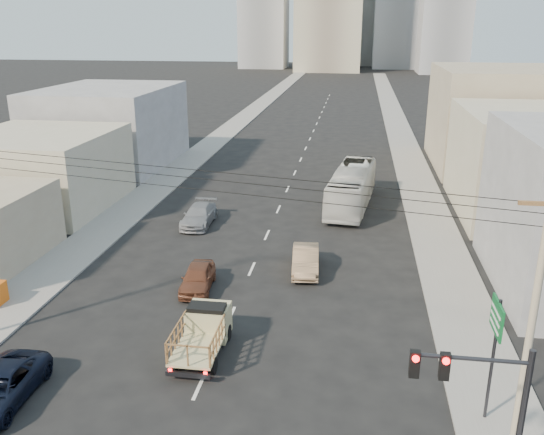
% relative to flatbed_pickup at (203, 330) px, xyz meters
% --- Properties ---
extents(ground, '(420.00, 420.00, 0.00)m').
position_rel_flatbed_pickup_xyz_m(ground, '(0.51, -4.53, -1.09)').
color(ground, black).
rests_on(ground, ground).
extents(sidewalk_left, '(3.50, 180.00, 0.12)m').
position_rel_flatbed_pickup_xyz_m(sidewalk_left, '(-11.24, 65.47, -1.03)').
color(sidewalk_left, gray).
rests_on(sidewalk_left, ground).
extents(sidewalk_right, '(3.50, 180.00, 0.12)m').
position_rel_flatbed_pickup_xyz_m(sidewalk_right, '(12.26, 65.47, -1.03)').
color(sidewalk_right, gray).
rests_on(sidewalk_right, ground).
extents(lane_dashes, '(0.15, 104.00, 0.01)m').
position_rel_flatbed_pickup_xyz_m(lane_dashes, '(0.51, 48.47, -1.09)').
color(lane_dashes, silver).
rests_on(lane_dashes, ground).
extents(flatbed_pickup, '(1.95, 4.41, 1.90)m').
position_rel_flatbed_pickup_xyz_m(flatbed_pickup, '(0.00, 0.00, 0.00)').
color(flatbed_pickup, tan).
rests_on(flatbed_pickup, ground).
extents(city_bus, '(4.03, 11.81, 3.22)m').
position_rel_flatbed_pickup_xyz_m(city_bus, '(6.26, 23.16, 0.52)').
color(city_bus, silver).
rests_on(city_bus, ground).
extents(sedan_brown, '(2.00, 4.20, 1.39)m').
position_rel_flatbed_pickup_xyz_m(sedan_brown, '(-1.98, 6.30, -0.40)').
color(sedan_brown, brown).
rests_on(sedan_brown, ground).
extents(sedan_tan, '(1.89, 4.53, 1.46)m').
position_rel_flatbed_pickup_xyz_m(sedan_tan, '(3.77, 9.63, -0.37)').
color(sedan_tan, '#917355').
rests_on(sedan_tan, ground).
extents(sedan_grey, '(2.08, 4.97, 1.43)m').
position_rel_flatbed_pickup_xyz_m(sedan_grey, '(-4.81, 16.96, -0.38)').
color(sedan_grey, gray).
rests_on(sedan_grey, ground).
extents(traffic_signal, '(3.23, 0.35, 6.00)m').
position_rel_flatbed_pickup_xyz_m(traffic_signal, '(10.28, -8.04, 2.98)').
color(traffic_signal, '#2D2D33').
rests_on(traffic_signal, ground).
extents(green_sign, '(0.18, 1.60, 5.00)m').
position_rel_flatbed_pickup_xyz_m(green_sign, '(11.67, -3.03, 2.65)').
color(green_sign, '#2D2D33').
rests_on(green_sign, ground).
extents(utility_pole, '(1.80, 0.24, 10.00)m').
position_rel_flatbed_pickup_xyz_m(utility_pole, '(12.01, -5.53, 4.09)').
color(utility_pole, gray).
rests_on(utility_pole, ground).
extents(overhead_wires, '(23.01, 5.02, 0.72)m').
position_rel_flatbed_pickup_xyz_m(overhead_wires, '(0.51, -3.03, 7.87)').
color(overhead_wires, black).
rests_on(overhead_wires, ground).
extents(bldg_right_mid, '(11.00, 14.00, 8.00)m').
position_rel_flatbed_pickup_xyz_m(bldg_right_mid, '(20.01, 23.47, 2.91)').
color(bldg_right_mid, '#ADA68B').
rests_on(bldg_right_mid, ground).
extents(bldg_right_far, '(12.00, 16.00, 10.00)m').
position_rel_flatbed_pickup_xyz_m(bldg_right_far, '(20.51, 39.47, 3.91)').
color(bldg_right_far, gray).
rests_on(bldg_right_far, ground).
extents(bldg_left_mid, '(11.00, 12.00, 6.00)m').
position_rel_flatbed_pickup_xyz_m(bldg_left_mid, '(-18.49, 19.47, 1.91)').
color(bldg_left_mid, '#ADA68B').
rests_on(bldg_left_mid, ground).
extents(bldg_left_far, '(12.00, 16.00, 8.00)m').
position_rel_flatbed_pickup_xyz_m(bldg_left_far, '(-18.99, 34.47, 2.91)').
color(bldg_left_far, gray).
rests_on(bldg_left_far, ground).
extents(midrise_ne, '(16.00, 16.00, 40.00)m').
position_rel_flatbed_pickup_xyz_m(midrise_ne, '(18.51, 180.47, 18.91)').
color(midrise_ne, gray).
rests_on(midrise_ne, ground).
extents(midrise_nw, '(15.00, 15.00, 34.00)m').
position_rel_flatbed_pickup_xyz_m(midrise_nw, '(-25.49, 175.47, 15.91)').
color(midrise_nw, gray).
rests_on(midrise_nw, ground).
extents(midrise_back, '(18.00, 18.00, 44.00)m').
position_rel_flatbed_pickup_xyz_m(midrise_back, '(6.51, 195.47, 20.91)').
color(midrise_back, gray).
rests_on(midrise_back, ground).
extents(midrise_east, '(14.00, 14.00, 28.00)m').
position_rel_flatbed_pickup_xyz_m(midrise_east, '(30.51, 160.47, 12.91)').
color(midrise_east, gray).
rests_on(midrise_east, ground).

